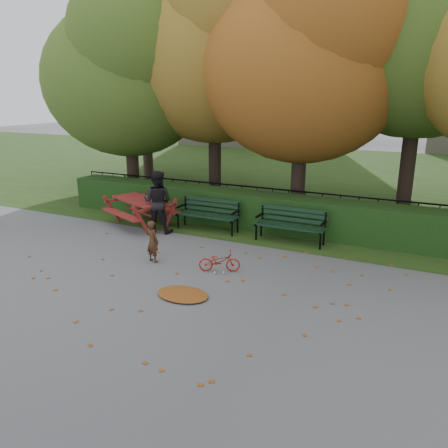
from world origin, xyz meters
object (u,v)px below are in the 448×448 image
at_px(tree_c, 314,52).
at_px(bicycle, 219,261).
at_px(picnic_table, 140,205).
at_px(adult, 158,202).
at_px(tree_d, 442,4).
at_px(bench_right, 291,222).
at_px(tree_a, 130,68).
at_px(bench_left, 209,212).
at_px(child, 152,241).
at_px(tree_f, 146,44).
at_px(tree_b, 220,39).

height_order(tree_c, bicycle, tree_c).
distance_m(picnic_table, adult, 0.87).
bearing_deg(bicycle, tree_c, -30.64).
distance_m(tree_d, bench_right, 7.07).
distance_m(tree_a, bicycle, 8.31).
xyz_separation_m(bench_left, bench_right, (2.40, 0.00, 0.00)).
bearing_deg(bench_left, adult, -145.49).
height_order(child, bicycle, child).
relative_size(tree_f, picnic_table, 3.96).
relative_size(tree_b, tree_c, 1.10).
bearing_deg(picnic_table, adult, 4.09).
distance_m(tree_a, bench_left, 5.89).
bearing_deg(tree_a, bicycle, -39.09).
bearing_deg(adult, tree_f, -65.42).
height_order(tree_b, tree_f, tree_f).
bearing_deg(bicycle, picnic_table, 35.09).
bearing_deg(tree_f, tree_b, -27.99).
relative_size(picnic_table, adult, 1.34).
bearing_deg(tree_d, adult, -145.69).
height_order(tree_a, tree_c, tree_c).
relative_size(tree_a, tree_d, 0.78).
height_order(tree_a, tree_d, tree_d).
xyz_separation_m(tree_a, picnic_table, (1.93, -2.41, -3.89)).
bearing_deg(tree_b, adult, -90.33).
bearing_deg(tree_b, bench_left, -69.42).
distance_m(bench_left, bench_right, 2.40).
height_order(tree_a, child, tree_a).
height_order(bench_right, bicycle, bench_right).
xyz_separation_m(bench_right, child, (-2.38, -2.76, -0.03)).
xyz_separation_m(bench_right, bicycle, (-0.76, -2.61, -0.29)).
bearing_deg(adult, child, 109.33).
relative_size(bench_right, adult, 1.04).
distance_m(tree_d, picnic_table, 9.80).
bearing_deg(child, bicycle, -161.90).
distance_m(tree_f, bench_right, 11.19).
distance_m(tree_a, tree_c, 6.04).
relative_size(bench_right, bicycle, 2.03).
height_order(tree_f, adult, tree_f).
height_order(tree_b, bench_left, tree_b).
height_order(tree_f, child, tree_f).
bearing_deg(bench_right, picnic_table, -173.00).
bearing_deg(tree_d, child, -129.39).
bearing_deg(bench_left, tree_b, 110.58).
xyz_separation_m(tree_f, bicycle, (7.47, -8.15, -5.46)).
height_order(picnic_table, child, child).
distance_m(tree_c, bench_left, 5.31).
relative_size(tree_f, child, 9.43).
bearing_deg(picnic_table, tree_f, 145.27).
bearing_deg(adult, bicycle, 135.34).
distance_m(child, adult, 2.32).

